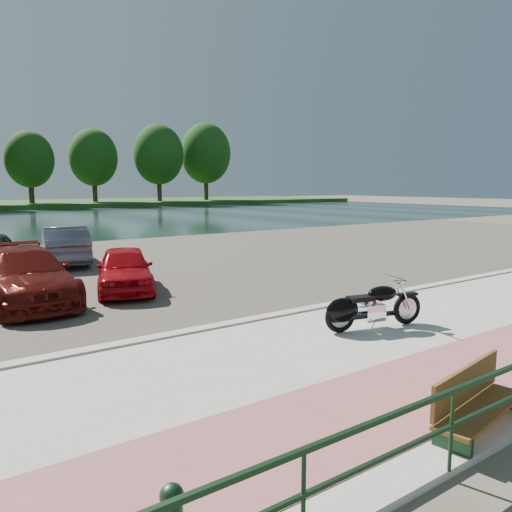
{
  "coord_description": "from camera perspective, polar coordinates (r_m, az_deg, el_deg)",
  "views": [
    {
      "loc": [
        -8.42,
        -6.77,
        3.05
      ],
      "look_at": [
        -0.53,
        4.38,
        1.1
      ],
      "focal_mm": 35.0,
      "sensor_mm": 36.0,
      "label": 1
    }
  ],
  "objects": [
    {
      "name": "river",
      "position": [
        47.62,
        -25.11,
        3.69
      ],
      "size": [
        120.0,
        40.0,
        0.0
      ],
      "primitive_type": "cube",
      "color": "#192D28",
      "rests_on": "ground"
    },
    {
      "name": "car_3",
      "position": [
        14.06,
        -24.86,
        -2.08
      ],
      "size": [
        1.99,
        4.86,
        1.41
      ],
      "primitive_type": "imported",
      "rotation": [
        0.0,
        0.0,
        -0.0
      ],
      "color": "#5C120D",
      "rests_on": "parking_lot"
    },
    {
      "name": "far_trees",
      "position": [
        73.81,
        -25.76,
        10.78
      ],
      "size": [
        70.25,
        10.68,
        12.52
      ],
      "color": "#372214",
      "rests_on": "far_bank"
    },
    {
      "name": "car_9",
      "position": [
        20.49,
        -21.0,
        1.19
      ],
      "size": [
        2.32,
        4.64,
        1.46
      ],
      "primitive_type": "imported",
      "rotation": [
        0.0,
        0.0,
        2.96
      ],
      "color": "#585A6A",
      "rests_on": "parking_lot"
    },
    {
      "name": "promenade",
      "position": [
        10.64,
        19.66,
        -8.73
      ],
      "size": [
        60.0,
        6.0,
        0.1
      ],
      "primitive_type": "cube",
      "color": "#A3A099",
      "rests_on": "ground"
    },
    {
      "name": "kerb",
      "position": [
        12.52,
        8.33,
        -5.73
      ],
      "size": [
        60.0,
        0.3,
        0.14
      ],
      "primitive_type": "cube",
      "color": "#A3A099",
      "rests_on": "ground"
    },
    {
      "name": "motorcycle",
      "position": [
        10.51,
        12.42,
        -5.76
      ],
      "size": [
        2.3,
        0.9,
        1.05
      ],
      "rotation": [
        0.0,
        0.0,
        -0.23
      ],
      "color": "black",
      "rests_on": "promenade"
    },
    {
      "name": "ground",
      "position": [
        11.23,
        15.44,
        -7.94
      ],
      "size": [
        200.0,
        200.0,
        0.0
      ],
      "primitive_type": "plane",
      "color": "#595447",
      "rests_on": "ground"
    },
    {
      "name": "pink_path",
      "position": [
        9.89,
        26.9,
        -10.1
      ],
      "size": [
        60.0,
        2.0,
        0.01
      ],
      "primitive_type": "cube",
      "color": "#915153",
      "rests_on": "promenade"
    },
    {
      "name": "car_4",
      "position": [
        14.7,
        -14.77,
        -1.44
      ],
      "size": [
        2.64,
        4.02,
        1.27
      ],
      "primitive_type": "imported",
      "rotation": [
        0.0,
        0.0,
        -0.33
      ],
      "color": "#B30B14",
      "rests_on": "parking_lot"
    },
    {
      "name": "parking_lot",
      "position": [
        19.9,
        -9.83,
        -0.76
      ],
      "size": [
        60.0,
        18.0,
        0.04
      ],
      "primitive_type": "cube",
      "color": "#433F36",
      "rests_on": "ground"
    },
    {
      "name": "park_bench",
      "position": [
        6.95,
        23.73,
        -14.76
      ],
      "size": [
        1.85,
        0.73,
        0.72
      ],
      "rotation": [
        0.0,
        0.0,
        0.16
      ],
      "color": "brown",
      "rests_on": "promenade"
    }
  ]
}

